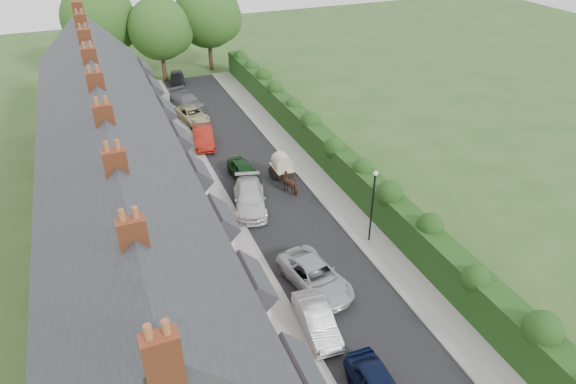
{
  "coord_description": "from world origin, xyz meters",
  "views": [
    {
      "loc": [
        -11.34,
        -18.67,
        19.88
      ],
      "look_at": [
        -0.5,
        8.24,
        2.2
      ],
      "focal_mm": 32.0,
      "sensor_mm": 36.0,
      "label": 1
    }
  ],
  "objects_px": {
    "car_red": "(203,137)",
    "car_black": "(177,77)",
    "car_green": "(243,171)",
    "horse": "(291,183)",
    "car_silver_a": "(317,320)",
    "car_beige": "(192,115)",
    "car_silver_b": "(315,276)",
    "horse_cart": "(282,165)",
    "car_grey": "(187,100)",
    "car_white": "(250,199)",
    "lamppost": "(373,198)"
  },
  "relations": [
    {
      "from": "car_silver_a",
      "to": "horse_cart",
      "type": "xyz_separation_m",
      "value": [
        3.97,
        15.07,
        0.6
      ]
    },
    {
      "from": "car_red",
      "to": "car_silver_a",
      "type": "bearing_deg",
      "value": -81.17
    },
    {
      "from": "car_silver_b",
      "to": "car_beige",
      "type": "bearing_deg",
      "value": 83.03
    },
    {
      "from": "car_silver_a",
      "to": "horse",
      "type": "height_order",
      "value": "horse"
    },
    {
      "from": "car_black",
      "to": "horse",
      "type": "relative_size",
      "value": 2.22
    },
    {
      "from": "lamppost",
      "to": "car_silver_a",
      "type": "distance_m",
      "value": 8.86
    },
    {
      "from": "car_beige",
      "to": "horse_cart",
      "type": "height_order",
      "value": "horse_cart"
    },
    {
      "from": "car_white",
      "to": "horse_cart",
      "type": "relative_size",
      "value": 1.7
    },
    {
      "from": "car_beige",
      "to": "car_green",
      "type": "bearing_deg",
      "value": -96.8
    },
    {
      "from": "lamppost",
      "to": "horse",
      "type": "height_order",
      "value": "lamppost"
    },
    {
      "from": "horse",
      "to": "car_silver_b",
      "type": "bearing_deg",
      "value": 55.75
    },
    {
      "from": "lamppost",
      "to": "car_grey",
      "type": "height_order",
      "value": "lamppost"
    },
    {
      "from": "car_silver_b",
      "to": "car_beige",
      "type": "relative_size",
      "value": 1.16
    },
    {
      "from": "car_grey",
      "to": "horse",
      "type": "distance_m",
      "value": 19.63
    },
    {
      "from": "car_red",
      "to": "car_black",
      "type": "distance_m",
      "value": 16.84
    },
    {
      "from": "car_white",
      "to": "car_beige",
      "type": "relative_size",
      "value": 1.15
    },
    {
      "from": "horse_cart",
      "to": "car_red",
      "type": "bearing_deg",
      "value": 115.92
    },
    {
      "from": "car_silver_b",
      "to": "car_black",
      "type": "relative_size",
      "value": 1.39
    },
    {
      "from": "car_white",
      "to": "car_red",
      "type": "distance_m",
      "value": 11.21
    },
    {
      "from": "car_green",
      "to": "horse",
      "type": "distance_m",
      "value": 4.13
    },
    {
      "from": "lamppost",
      "to": "car_beige",
      "type": "height_order",
      "value": "lamppost"
    },
    {
      "from": "car_silver_a",
      "to": "car_green",
      "type": "relative_size",
      "value": 1.03
    },
    {
      "from": "car_silver_a",
      "to": "car_grey",
      "type": "bearing_deg",
      "value": 93.98
    },
    {
      "from": "lamppost",
      "to": "car_silver_a",
      "type": "height_order",
      "value": "lamppost"
    },
    {
      "from": "car_black",
      "to": "horse_cart",
      "type": "bearing_deg",
      "value": -74.37
    },
    {
      "from": "car_green",
      "to": "horse",
      "type": "bearing_deg",
      "value": -53.55
    },
    {
      "from": "car_white",
      "to": "car_green",
      "type": "xyz_separation_m",
      "value": [
        0.84,
        4.1,
        -0.08
      ]
    },
    {
      "from": "lamppost",
      "to": "car_black",
      "type": "xyz_separation_m",
      "value": [
        -5.27,
        34.6,
        -2.65
      ]
    },
    {
      "from": "car_red",
      "to": "car_black",
      "type": "bearing_deg",
      "value": 94.73
    },
    {
      "from": "lamppost",
      "to": "car_silver_b",
      "type": "relative_size",
      "value": 0.97
    },
    {
      "from": "lamppost",
      "to": "car_white",
      "type": "xyz_separation_m",
      "value": [
        -5.84,
        6.6,
        -2.53
      ]
    },
    {
      "from": "lamppost",
      "to": "horse",
      "type": "xyz_separation_m",
      "value": [
        -2.33,
        7.56,
        -2.57
      ]
    },
    {
      "from": "car_green",
      "to": "horse",
      "type": "xyz_separation_m",
      "value": [
        2.67,
        -3.15,
        0.04
      ]
    },
    {
      "from": "car_silver_a",
      "to": "horse_cart",
      "type": "relative_size",
      "value": 1.34
    },
    {
      "from": "car_black",
      "to": "horse",
      "type": "xyz_separation_m",
      "value": [
        2.94,
        -27.04,
        0.08
      ]
    },
    {
      "from": "car_grey",
      "to": "car_white",
      "type": "bearing_deg",
      "value": -101.82
    },
    {
      "from": "car_black",
      "to": "horse",
      "type": "distance_m",
      "value": 27.2
    },
    {
      "from": "car_black",
      "to": "car_silver_b",
      "type": "bearing_deg",
      "value": -80.62
    },
    {
      "from": "car_green",
      "to": "car_red",
      "type": "xyz_separation_m",
      "value": [
        -1.4,
        7.1,
        0.08
      ]
    },
    {
      "from": "car_beige",
      "to": "car_black",
      "type": "xyz_separation_m",
      "value": [
        0.88,
        11.34,
        0.01
      ]
    },
    {
      "from": "car_red",
      "to": "car_black",
      "type": "xyz_separation_m",
      "value": [
        1.13,
        16.8,
        -0.12
      ]
    },
    {
      "from": "car_silver_b",
      "to": "horse_cart",
      "type": "bearing_deg",
      "value": 67.94
    },
    {
      "from": "car_grey",
      "to": "horse_cart",
      "type": "relative_size",
      "value": 1.67
    },
    {
      "from": "lamppost",
      "to": "car_black",
      "type": "relative_size",
      "value": 1.35
    },
    {
      "from": "car_silver_a",
      "to": "car_silver_b",
      "type": "relative_size",
      "value": 0.78
    },
    {
      "from": "car_silver_a",
      "to": "car_red",
      "type": "relative_size",
      "value": 0.9
    },
    {
      "from": "car_white",
      "to": "car_beige",
      "type": "xyz_separation_m",
      "value": [
        -0.31,
        16.66,
        -0.13
      ]
    },
    {
      "from": "car_beige",
      "to": "car_grey",
      "type": "bearing_deg",
      "value": 73.83
    },
    {
      "from": "car_white",
      "to": "horse_cart",
      "type": "distance_m",
      "value": 4.54
    },
    {
      "from": "horse",
      "to": "horse_cart",
      "type": "height_order",
      "value": "horse_cart"
    }
  ]
}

